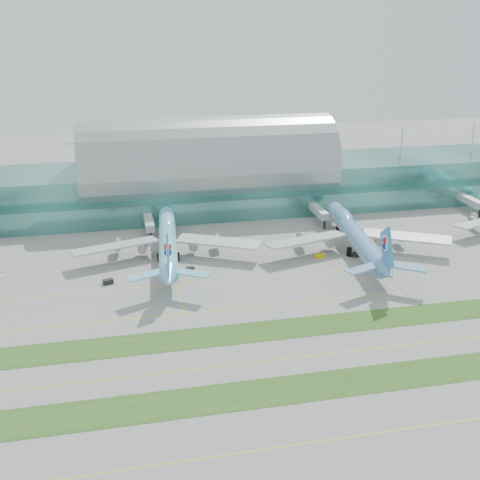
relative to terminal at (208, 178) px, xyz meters
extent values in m
plane|color=gray|center=(-0.01, -128.79, -14.23)|extent=(700.00, 700.00, 0.00)
cube|color=#3D7A75|center=(-0.01, 1.21, -4.23)|extent=(340.00, 42.00, 20.00)
cube|color=#3D7A75|center=(-0.01, -22.79, -9.23)|extent=(340.00, 8.00, 10.00)
ellipsoid|color=#9EA5A8|center=(-0.01, 1.21, 5.77)|extent=(340.00, 46.20, 16.17)
cylinder|color=white|center=(-0.01, 1.21, 13.77)|extent=(0.80, 0.80, 16.00)
cube|color=#B2B7B7|center=(-31.01, -33.79, -8.73)|extent=(3.50, 22.00, 3.00)
cylinder|color=black|center=(-31.01, -43.79, -12.23)|extent=(1.00, 1.00, 4.00)
cube|color=#B2B7B7|center=(43.99, -33.79, -8.73)|extent=(3.50, 22.00, 3.00)
cylinder|color=black|center=(43.99, -43.79, -12.23)|extent=(1.00, 1.00, 4.00)
cube|color=#B2B7B7|center=(118.99, -33.79, -8.73)|extent=(3.50, 22.00, 3.00)
cylinder|color=black|center=(118.99, -43.79, -12.23)|extent=(1.00, 1.00, 4.00)
cube|color=#2D591E|center=(-0.01, -156.79, -14.19)|extent=(420.00, 12.00, 0.08)
cube|color=#2D591E|center=(-0.01, -126.79, -14.19)|extent=(420.00, 12.00, 0.08)
cube|color=yellow|center=(-0.01, -176.79, -14.22)|extent=(420.00, 0.35, 0.01)
cube|color=yellow|center=(-0.01, -142.79, -14.22)|extent=(420.00, 0.35, 0.01)
cube|color=yellow|center=(-0.01, -110.79, -14.22)|extent=(420.00, 0.35, 0.01)
cube|color=yellow|center=(-0.01, -88.79, -14.22)|extent=(420.00, 0.35, 0.01)
cylinder|color=#6FD0F6|center=(-25.78, -62.46, -7.65)|extent=(12.45, 67.15, 6.68)
ellipsoid|color=#6FD0F6|center=(-24.16, -43.82, -5.81)|extent=(8.09, 20.79, 4.76)
cone|color=#6FD0F6|center=(-22.66, -26.59, -7.65)|extent=(7.12, 5.95, 6.68)
cone|color=#6FD0F6|center=(-29.05, -100.04, -6.36)|extent=(7.17, 10.21, 6.35)
cube|color=silver|center=(-45.29, -62.92, -8.08)|extent=(33.29, 17.23, 1.32)
cylinder|color=gray|center=(-39.96, -57.55, -10.35)|extent=(4.16, 6.22, 3.66)
cube|color=silver|center=(-6.64, -66.29, -8.08)|extent=(32.50, 21.90, 1.32)
cylinder|color=gray|center=(-10.97, -60.07, -10.35)|extent=(4.16, 6.22, 3.66)
cube|color=#2FA1D1|center=(-28.86, -97.89, 0.43)|extent=(1.87, 14.17, 15.54)
cylinder|color=white|center=(-28.77, -96.82, 2.05)|extent=(1.41, 5.24, 5.17)
cylinder|color=black|center=(-23.58, -37.16, -12.61)|extent=(1.94, 1.94, 3.23)
cylinder|color=black|center=(-29.37, -66.47, -12.61)|extent=(1.94, 1.94, 3.23)
cylinder|color=black|center=(-22.93, -67.03, -12.61)|extent=(1.94, 1.94, 3.23)
cylinder|color=#5A92C7|center=(46.33, -72.08, -7.48)|extent=(15.11, 68.90, 6.86)
ellipsoid|color=#5A92C7|center=(48.66, -53.02, -5.59)|extent=(8.99, 21.48, 4.89)
cone|color=#5A92C7|center=(50.81, -35.41, -7.48)|extent=(7.48, 6.32, 6.86)
cone|color=#5A92C7|center=(41.64, -110.51, -6.15)|extent=(7.67, 10.67, 6.51)
cube|color=silver|center=(26.31, -71.86, -7.92)|extent=(34.20, 16.65, 1.35)
cylinder|color=#94989C|center=(31.97, -66.54, -10.25)|extent=(4.47, 6.49, 3.76)
cube|color=silver|center=(65.83, -76.69, -7.92)|extent=(33.06, 23.35, 1.35)
cylinder|color=#94989C|center=(61.61, -70.16, -10.25)|extent=(4.47, 6.49, 3.76)
cube|color=#2C83C7|center=(41.91, -108.31, 0.81)|extent=(2.42, 14.51, 15.94)
cylinder|color=white|center=(42.05, -107.21, 2.47)|extent=(1.63, 5.39, 5.31)
cylinder|color=black|center=(49.49, -46.22, -12.57)|extent=(1.99, 1.99, 3.32)
cylinder|color=black|center=(42.50, -76.07, -12.57)|extent=(1.99, 1.99, 3.32)
cylinder|color=black|center=(49.09, -76.87, -12.57)|extent=(1.99, 1.99, 3.32)
cube|color=black|center=(-48.61, -82.96, -13.43)|extent=(3.93, 2.83, 1.59)
cube|color=black|center=(-19.33, -77.38, -13.52)|extent=(3.12, 1.74, 1.42)
cube|color=#DDC00D|center=(31.03, -75.13, -13.52)|extent=(4.19, 2.10, 1.42)
cube|color=black|center=(45.39, -77.09, -13.40)|extent=(3.81, 2.91, 1.66)
camera|label=1|loc=(-43.77, -277.77, 72.03)|focal=45.00mm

